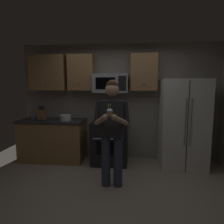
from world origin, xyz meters
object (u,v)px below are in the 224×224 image
at_px(refrigerator, 183,124).
at_px(bowl_large_white, 66,118).
at_px(microwave, 111,83).
at_px(cupcake, 109,112).
at_px(bowl_small_colored, 34,118).
at_px(oven_range, 110,142).
at_px(knife_block, 42,115).
at_px(person, 112,128).

xyz_separation_m(refrigerator, bowl_large_white, (-2.48, 0.02, 0.08)).
xyz_separation_m(microwave, cupcake, (0.15, -1.47, -0.43)).
bearing_deg(bowl_small_colored, microwave, 2.54).
bearing_deg(microwave, oven_range, -90.02).
distance_m(microwave, bowl_large_white, 1.23).
relative_size(bowl_large_white, cupcake, 1.46).
xyz_separation_m(knife_block, cupcake, (1.65, -1.32, 0.26)).
height_order(microwave, person, microwave).
bearing_deg(oven_range, bowl_small_colored, 178.62).
xyz_separation_m(microwave, knife_block, (-1.50, -0.15, -0.68)).
bearing_deg(refrigerator, oven_range, 178.50).
height_order(refrigerator, knife_block, refrigerator).
height_order(refrigerator, cupcake, refrigerator).
distance_m(microwave, bowl_small_colored, 1.91).
distance_m(bowl_large_white, person, 1.50).
bearing_deg(knife_block, microwave, 5.66).
bearing_deg(cupcake, bowl_small_colored, 143.55).
bearing_deg(knife_block, bowl_large_white, 0.75).
bearing_deg(refrigerator, cupcake, -135.83).
distance_m(refrigerator, knife_block, 3.01).
height_order(bowl_large_white, cupcake, cupcake).
relative_size(microwave, bowl_small_colored, 5.34).
relative_size(oven_range, bowl_small_colored, 6.73).
distance_m(refrigerator, bowl_large_white, 2.48).
bearing_deg(person, bowl_small_colored, 150.55).
distance_m(person, cupcake, 0.44).
bearing_deg(cupcake, person, 90.00).
distance_m(oven_range, microwave, 1.26).
relative_size(knife_block, bowl_small_colored, 2.31).
bearing_deg(microwave, cupcake, -84.32).
relative_size(microwave, knife_block, 2.31).
relative_size(bowl_large_white, bowl_small_colored, 1.84).
distance_m(knife_block, cupcake, 2.13).
bearing_deg(knife_block, cupcake, -38.77).
relative_size(microwave, cupcake, 4.26).
bearing_deg(cupcake, refrigerator, 44.17).
bearing_deg(bowl_large_white, oven_range, 1.33).
xyz_separation_m(knife_block, bowl_small_colored, (-0.24, 0.07, -0.08)).
xyz_separation_m(bowl_large_white, bowl_small_colored, (-0.77, 0.06, -0.03)).
bearing_deg(oven_range, bowl_large_white, -178.67).
height_order(bowl_large_white, person, person).
distance_m(knife_block, bowl_large_white, 0.53).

